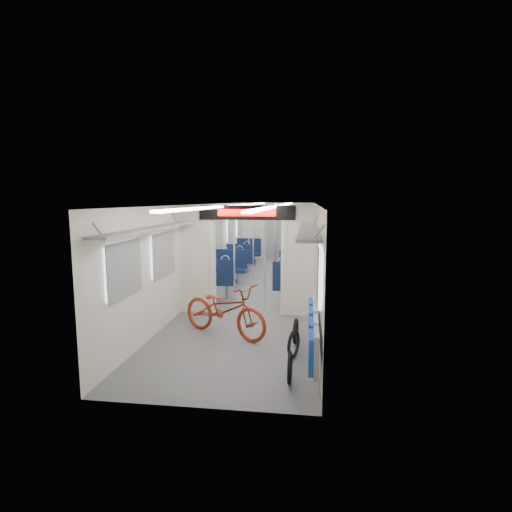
% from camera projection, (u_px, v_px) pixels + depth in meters
% --- Properties ---
extents(carriage, '(12.00, 12.02, 2.31)m').
position_uv_depth(carriage, '(258.00, 236.00, 10.09)').
color(carriage, '#515456').
rests_on(carriage, ground).
extents(bicycle, '(1.90, 1.40, 0.95)m').
position_uv_depth(bicycle, '(224.00, 310.00, 7.10)').
color(bicycle, maroon).
rests_on(bicycle, ground).
extents(flip_bench, '(0.12, 2.12, 0.53)m').
position_uv_depth(flip_bench, '(313.00, 330.00, 5.64)').
color(flip_bench, gray).
rests_on(flip_bench, carriage).
extents(bike_hoop_a, '(0.06, 0.44, 0.44)m').
position_uv_depth(bike_hoop_a, '(290.00, 369.00, 5.26)').
color(bike_hoop_a, black).
rests_on(bike_hoop_a, ground).
extents(bike_hoop_b, '(0.20, 0.44, 0.45)m').
position_uv_depth(bike_hoop_b, '(294.00, 345.00, 6.11)').
color(bike_hoop_b, black).
rests_on(bike_hoop_b, ground).
extents(bike_hoop_c, '(0.10, 0.44, 0.44)m').
position_uv_depth(bike_hoop_c, '(296.00, 333.00, 6.72)').
color(bike_hoop_c, black).
rests_on(bike_hoop_c, ground).
extents(seat_bay_near_left, '(0.91, 2.08, 1.10)m').
position_uv_depth(seat_bay_near_left, '(225.00, 271.00, 10.61)').
color(seat_bay_near_left, '#0C1836').
rests_on(seat_bay_near_left, ground).
extents(seat_bay_near_right, '(0.93, 2.18, 1.13)m').
position_uv_depth(seat_bay_near_right, '(295.00, 274.00, 10.08)').
color(seat_bay_near_right, '#0C1836').
rests_on(seat_bay_near_right, ground).
extents(seat_bay_far_left, '(0.91, 2.06, 1.10)m').
position_uv_depth(seat_bay_far_left, '(245.00, 254.00, 13.97)').
color(seat_bay_far_left, '#0C1836').
rests_on(seat_bay_far_left, ground).
extents(seat_bay_far_right, '(0.96, 2.32, 1.18)m').
position_uv_depth(seat_bay_far_right, '(298.00, 255.00, 13.43)').
color(seat_bay_far_right, '#0C1836').
rests_on(seat_bay_far_right, ground).
extents(stanchion_near_left, '(0.04, 0.04, 2.30)m').
position_uv_depth(stanchion_near_left, '(234.00, 255.00, 9.12)').
color(stanchion_near_left, silver).
rests_on(stanchion_near_left, ground).
extents(stanchion_near_right, '(0.04, 0.04, 2.30)m').
position_uv_depth(stanchion_near_right, '(265.00, 258.00, 8.77)').
color(stanchion_near_right, silver).
rests_on(stanchion_near_right, ground).
extents(stanchion_far_left, '(0.04, 0.04, 2.30)m').
position_uv_depth(stanchion_far_left, '(253.00, 242.00, 11.99)').
color(stanchion_far_left, silver).
rests_on(stanchion_far_left, ground).
extents(stanchion_far_right, '(0.05, 0.05, 2.30)m').
position_uv_depth(stanchion_far_right, '(275.00, 242.00, 12.08)').
color(stanchion_far_right, silver).
rests_on(stanchion_far_right, ground).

